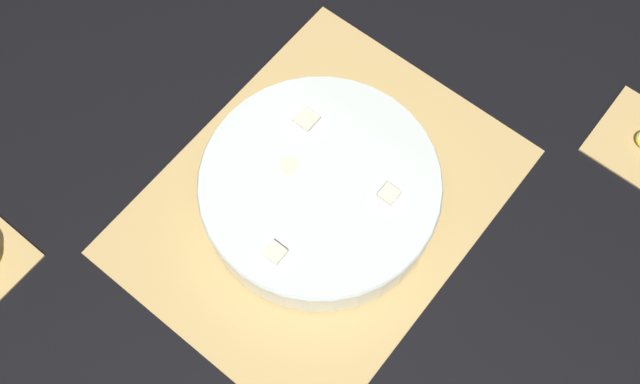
{
  "coord_description": "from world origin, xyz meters",
  "views": [
    {
      "loc": [
        0.3,
        0.24,
        0.9
      ],
      "look_at": [
        0.0,
        0.0,
        0.03
      ],
      "focal_mm": 42.0,
      "sensor_mm": 36.0,
      "label": 1
    }
  ],
  "objects": [
    {
      "name": "bamboo_mat_center",
      "position": [
        0.0,
        0.0,
        0.0
      ],
      "size": [
        0.49,
        0.38,
        0.01
      ],
      "color": "tan",
      "rests_on": "ground_plane"
    },
    {
      "name": "ground_plane",
      "position": [
        0.0,
        0.0,
        0.0
      ],
      "size": [
        6.0,
        6.0,
        0.0
      ],
      "primitive_type": "plane",
      "color": "black"
    },
    {
      "name": "fruit_salad_bowl",
      "position": [
        -0.0,
        0.0,
        0.04
      ],
      "size": [
        0.3,
        0.3,
        0.07
      ],
      "color": "silver",
      "rests_on": "bamboo_mat_center"
    }
  ]
}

